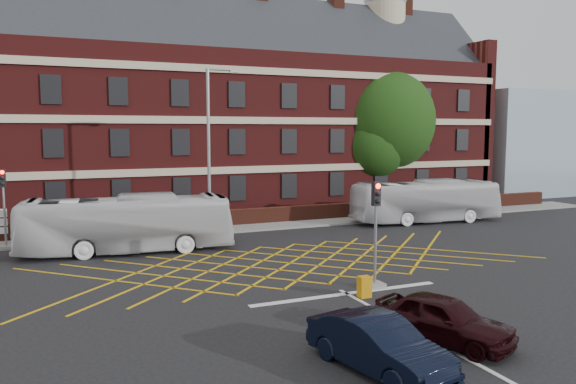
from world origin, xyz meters
name	(u,v)px	position (x,y,z in m)	size (l,w,h in m)	color
ground	(308,273)	(0.00, 0.00, 0.00)	(120.00, 120.00, 0.00)	black
victorian_building	(192,111)	(0.25, 22.00, 7.84)	(51.00, 12.17, 20.40)	#511414
boundary_wall	(223,219)	(0.00, 13.00, 0.55)	(56.00, 0.50, 1.10)	#502115
far_pavement	(227,228)	(0.00, 12.00, 0.06)	(60.00, 3.00, 0.12)	slate
glass_block	(522,143)	(34.00, 21.00, 5.00)	(14.00, 10.00, 10.00)	#99B2BF
box_junction_hatching	(290,263)	(0.00, 2.00, 0.01)	(11.50, 0.12, 0.02)	#CC990C
stop_line	(347,294)	(0.00, -3.50, 0.01)	(8.00, 0.30, 0.02)	silver
centre_line	(460,355)	(0.00, -10.00, 0.01)	(0.15, 14.00, 0.02)	silver
bus_left	(127,224)	(-6.77, 7.51, 1.50)	(2.52, 10.75, 2.99)	silver
bus_right	(426,201)	(13.36, 9.29, 1.46)	(2.45, 10.48, 2.92)	silver
car_navy	(378,345)	(-2.68, -9.95, 0.71)	(1.51, 4.34, 1.43)	black
car_maroon	(443,319)	(0.19, -8.98, 0.72)	(1.69, 4.20, 1.43)	black
deciduous_tree	(382,128)	(15.35, 18.07, 6.48)	(8.77, 8.77, 11.47)	black
traffic_light_near	(375,245)	(1.46, -3.18, 1.76)	(0.70, 0.70, 4.27)	slate
traffic_light_far	(5,216)	(-12.60, 10.89, 1.76)	(0.70, 0.70, 4.27)	slate
street_lamp	(210,183)	(-2.17, 8.05, 3.38)	(2.25, 1.00, 9.65)	slate
utility_cabinet	(364,287)	(0.40, -4.13, 0.40)	(0.45, 0.37, 0.81)	#C3810B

